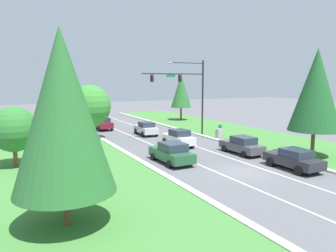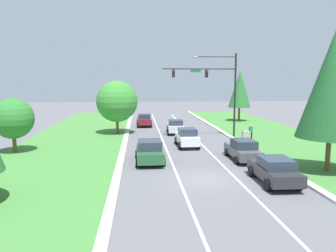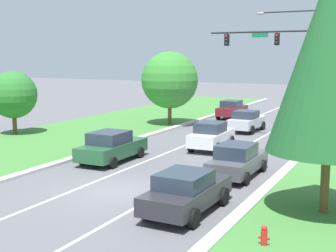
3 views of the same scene
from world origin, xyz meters
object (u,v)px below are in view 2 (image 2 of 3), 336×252
conifer_near_right_tree (240,89)px  oak_near_left_tree (13,118)px  white_sedan (187,137)px  pedestrian (251,132)px  traffic_signal_mast (216,83)px  silver_sedan (175,127)px  oak_far_left_tree (117,101)px  burgundy_sedan (144,120)px  conifer_far_right_tree (333,85)px  charcoal_sedan (274,170)px  graphite_sedan (243,150)px  utility_cabinet (246,137)px  forest_sedan (150,151)px

conifer_near_right_tree → oak_near_left_tree: 32.79m
white_sedan → pedestrian: 7.41m
traffic_signal_mast → silver_sedan: (-3.94, 3.16, -5.09)m
silver_sedan → oak_far_left_tree: oak_far_left_tree is taller
burgundy_sedan → conifer_far_right_tree: conifer_far_right_tree is taller
charcoal_sedan → oak_near_left_tree: (-18.55, 10.08, 2.14)m
pedestrian → conifer_far_right_tree: conifer_far_right_tree is taller
graphite_sedan → oak_far_left_tree: 17.41m
utility_cabinet → oak_far_left_tree: size_ratio=0.19×
burgundy_sedan → silver_sedan: bearing=-63.8°
forest_sedan → conifer_near_right_tree: (14.46, 24.36, 4.04)m
charcoal_sedan → pedestrian: bearing=77.2°
silver_sedan → charcoal_sedan: size_ratio=0.92×
traffic_signal_mast → burgundy_sedan: bearing=127.0°
traffic_signal_mast → white_sedan: 7.82m
white_sedan → burgundy_sedan: white_sedan is taller
white_sedan → traffic_signal_mast: bearing=50.2°
graphite_sedan → pedestrian: size_ratio=2.67×
burgundy_sedan → utility_cabinet: size_ratio=3.76×
burgundy_sedan → utility_cabinet: bearing=-54.4°
burgundy_sedan → conifer_near_right_tree: size_ratio=0.58×
charcoal_sedan → conifer_near_right_tree: conifer_near_right_tree is taller
graphite_sedan → conifer_far_right_tree: size_ratio=0.48×
utility_cabinet → oak_far_left_tree: 14.95m
burgundy_sedan → forest_sedan: size_ratio=0.95×
white_sedan → oak_far_left_tree: (-6.93, 8.05, 2.91)m
utility_cabinet → pedestrian: bearing=50.1°
white_sedan → burgundy_sedan: (-3.74, 14.60, -0.01)m
silver_sedan → oak_near_left_tree: oak_near_left_tree is taller
conifer_near_right_tree → silver_sedan: bearing=-135.1°
graphite_sedan → conifer_near_right_tree: (7.24, 24.33, 4.07)m
graphite_sedan → conifer_near_right_tree: 25.71m
burgundy_sedan → utility_cabinet: (9.86, -13.10, -0.28)m
pedestrian → conifer_far_right_tree: (1.16, -11.87, 4.89)m
conifer_far_right_tree → utility_cabinet: bearing=100.5°
conifer_near_right_tree → oak_far_left_tree: 20.75m
traffic_signal_mast → pedestrian: traffic_signal_mast is taller
silver_sedan → pedestrian: 8.93m
white_sedan → utility_cabinet: size_ratio=3.54×
silver_sedan → oak_near_left_tree: size_ratio=0.89×
forest_sedan → pedestrian: bearing=36.2°
white_sedan → utility_cabinet: white_sedan is taller
charcoal_sedan → pedestrian: (3.41, 13.97, 0.12)m
utility_cabinet → burgundy_sedan: bearing=127.0°
conifer_near_right_tree → pedestrian: bearing=-103.2°
traffic_signal_mast → white_sedan: bearing=-128.6°
white_sedan → forest_sedan: 6.67m
burgundy_sedan → pedestrian: (10.71, -12.08, 0.06)m
traffic_signal_mast → oak_far_left_tree: (-10.66, 3.37, -2.13)m
burgundy_sedan → pedestrian: bearing=-49.9°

